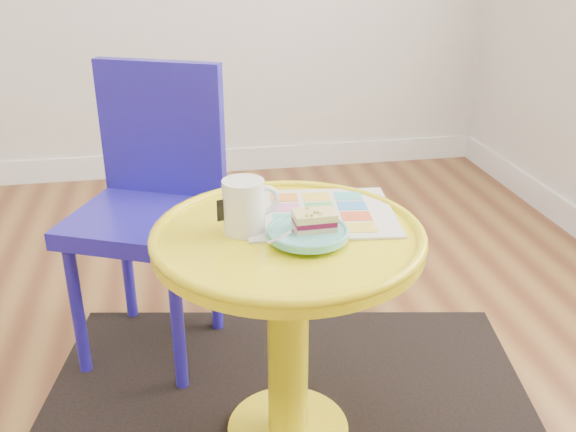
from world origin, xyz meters
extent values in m
cube|color=white|center=(0.00, 1.99, 0.06)|extent=(4.00, 0.02, 0.12)
cylinder|color=yellow|center=(0.61, 0.03, 0.01)|extent=(0.30, 0.30, 0.03)
cylinder|color=yellow|center=(0.61, 0.03, 0.28)|extent=(0.10, 0.10, 0.50)
cylinder|color=yellow|center=(0.61, 0.03, 0.55)|extent=(0.59, 0.59, 0.03)
cylinder|color=#2219A6|center=(0.09, 0.38, 0.19)|extent=(0.03, 0.03, 0.39)
cylinder|color=#2219A6|center=(0.36, 0.26, 0.19)|extent=(0.03, 0.03, 0.39)
cylinder|color=#2219A6|center=(0.21, 0.65, 0.19)|extent=(0.03, 0.03, 0.39)
cylinder|color=#2219A6|center=(0.48, 0.53, 0.19)|extent=(0.03, 0.03, 0.39)
cube|color=#2219A6|center=(0.28, 0.46, 0.43)|extent=(0.49, 0.49, 0.05)
cube|color=#2219A6|center=(0.35, 0.61, 0.64)|extent=(0.35, 0.19, 0.39)
cube|color=silver|center=(0.70, 0.11, 0.56)|extent=(0.36, 0.32, 0.01)
cylinder|color=white|center=(0.52, 0.06, 0.62)|extent=(0.09, 0.09, 0.12)
torus|color=white|center=(0.57, 0.07, 0.63)|extent=(0.07, 0.03, 0.07)
cylinder|color=#D1B78C|center=(0.52, 0.06, 0.67)|extent=(0.08, 0.08, 0.01)
cylinder|color=#5ABEB4|center=(0.65, -0.02, 0.57)|extent=(0.07, 0.07, 0.01)
cylinder|color=#5ABEB4|center=(0.65, -0.02, 0.58)|extent=(0.17, 0.17, 0.01)
cube|color=#D3BC8C|center=(0.66, -0.01, 0.59)|extent=(0.09, 0.06, 0.01)
cube|color=maroon|center=(0.66, -0.01, 0.60)|extent=(0.09, 0.06, 0.01)
cube|color=#EADB8C|center=(0.66, -0.01, 0.62)|extent=(0.09, 0.06, 0.02)
cube|color=silver|center=(0.60, -0.03, 0.59)|extent=(0.10, 0.08, 0.00)
cube|color=silver|center=(0.66, 0.01, 0.59)|extent=(0.04, 0.04, 0.00)
camera|label=1|loc=(0.39, -1.20, 1.16)|focal=40.00mm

